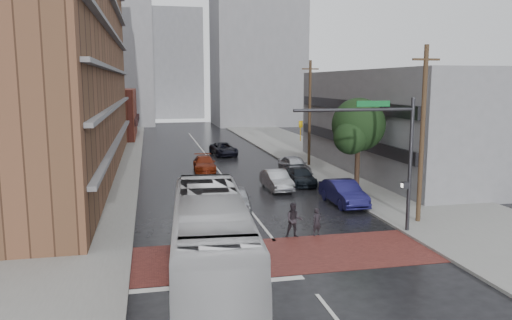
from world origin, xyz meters
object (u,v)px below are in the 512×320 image
pedestrian_b (294,220)px  car_parked_far (294,165)px  pedestrian_a (317,222)px  suv_travel (224,149)px  car_travel_b (277,180)px  car_parked_mid (301,176)px  transit_bus (211,238)px  car_travel_a (237,198)px  car_travel_c (204,164)px  car_parked_near (343,193)px

pedestrian_b → car_parked_far: 18.20m
pedestrian_a → suv_travel: pedestrian_a is taller
car_travel_b → car_parked_mid: 2.82m
car_travel_b → suv_travel: size_ratio=0.88×
transit_bus → car_parked_mid: transit_bus is taller
car_parked_mid → car_parked_far: car_parked_far is taller
car_travel_a → suv_travel: (2.56, 23.38, 0.01)m
car_travel_a → car_travel_c: bearing=98.9°
pedestrian_b → car_travel_a: size_ratio=0.45×
car_travel_a → car_parked_near: (7.00, -0.42, 0.12)m
car_travel_c → car_parked_near: car_parked_near is taller
pedestrian_b → car_travel_b: (2.02, 11.47, -0.18)m
pedestrian_a → car_travel_b: 11.50m
car_parked_far → car_travel_c: bearing=154.1°
pedestrian_a → car_parked_mid: size_ratio=0.34×
car_parked_far → car_parked_near: bearing=-93.5°
car_parked_near → car_parked_far: 11.40m
car_travel_c → car_parked_far: car_parked_far is taller
transit_bus → pedestrian_b: bearing=47.6°
transit_bus → car_travel_b: (6.87, 16.08, -1.01)m
pedestrian_a → car_parked_near: 7.20m
car_travel_a → transit_bus: bearing=-98.7°
suv_travel → car_parked_mid: bearing=-84.3°
transit_bus → pedestrian_b: transit_bus is taller
car_travel_b → car_parked_far: bearing=60.0°
suv_travel → transit_bus: bearing=-105.7°
car_travel_a → car_travel_c: (-0.58, 14.11, -0.01)m
pedestrian_a → suv_travel: 29.85m
suv_travel → car_parked_far: bearing=-76.8°
car_travel_a → suv_travel: suv_travel is taller
car_travel_c → car_travel_b: bearing=-61.8°
pedestrian_a → car_travel_a: bearing=97.9°
suv_travel → car_parked_far: 13.17m
car_travel_b → suv_travel: bearing=91.8°
car_parked_near → car_parked_far: car_parked_near is taller
transit_bus → car_parked_mid: (9.24, 17.60, -1.10)m
car_travel_c → car_parked_far: (7.57, -3.13, 0.11)m
car_travel_a → car_parked_mid: car_travel_a is taller
car_travel_a → car_travel_b: size_ratio=0.91×
car_travel_b → car_parked_far: (3.14, 5.98, 0.06)m
pedestrian_a → car_travel_a: size_ratio=0.37×
pedestrian_b → suv_travel: 29.86m
transit_bus → car_parked_near: transit_bus is taller
car_parked_near → car_parked_mid: 7.00m
suv_travel → car_parked_near: car_parked_near is taller
pedestrian_a → car_parked_mid: pedestrian_a is taller
car_parked_mid → car_parked_far: bearing=83.0°
car_parked_near → pedestrian_a: bearing=-124.5°
car_travel_c → car_parked_near: bearing=-60.3°
car_travel_b → car_travel_c: 10.13m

